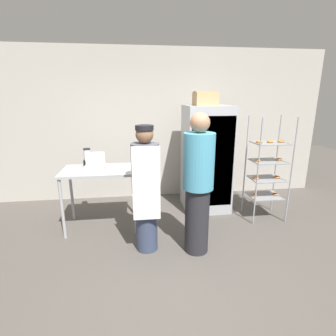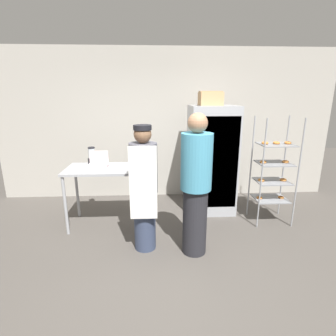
{
  "view_description": "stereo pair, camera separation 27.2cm",
  "coord_description": "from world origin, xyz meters",
  "px_view_note": "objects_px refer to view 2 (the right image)",
  "views": [
    {
      "loc": [
        -0.5,
        -2.62,
        1.96
      ],
      "look_at": [
        -0.06,
        0.76,
        1.02
      ],
      "focal_mm": 28.0,
      "sensor_mm": 36.0,
      "label": 1
    },
    {
      "loc": [
        -0.23,
        -2.64,
        1.96
      ],
      "look_at": [
        -0.06,
        0.76,
        1.02
      ],
      "focal_mm": 28.0,
      "sensor_mm": 36.0,
      "label": 2
    }
  ],
  "objects_px": {
    "baking_rack": "(273,171)",
    "blender_pitcher": "(92,157)",
    "refrigerator": "(211,159)",
    "person_baker": "(144,188)",
    "cardboard_storage_box": "(210,99)",
    "person_customer": "(196,185)",
    "donut_box": "(98,165)"
  },
  "relations": [
    {
      "from": "baking_rack",
      "to": "blender_pitcher",
      "type": "xyz_separation_m",
      "value": [
        -2.81,
        0.24,
        0.21
      ]
    },
    {
      "from": "donut_box",
      "to": "blender_pitcher",
      "type": "bearing_deg",
      "value": 121.56
    },
    {
      "from": "refrigerator",
      "to": "person_baker",
      "type": "distance_m",
      "value": 1.64
    },
    {
      "from": "cardboard_storage_box",
      "to": "person_baker",
      "type": "relative_size",
      "value": 0.22
    },
    {
      "from": "blender_pitcher",
      "to": "baking_rack",
      "type": "bearing_deg",
      "value": -4.84
    },
    {
      "from": "cardboard_storage_box",
      "to": "person_customer",
      "type": "relative_size",
      "value": 0.2
    },
    {
      "from": "donut_box",
      "to": "person_baker",
      "type": "height_order",
      "value": "person_baker"
    },
    {
      "from": "donut_box",
      "to": "cardboard_storage_box",
      "type": "height_order",
      "value": "cardboard_storage_box"
    },
    {
      "from": "baking_rack",
      "to": "cardboard_storage_box",
      "type": "bearing_deg",
      "value": 152.61
    },
    {
      "from": "baking_rack",
      "to": "cardboard_storage_box",
      "type": "xyz_separation_m",
      "value": [
        -0.93,
        0.48,
        1.08
      ]
    },
    {
      "from": "refrigerator",
      "to": "cardboard_storage_box",
      "type": "xyz_separation_m",
      "value": [
        -0.07,
        -0.03,
        1.01
      ]
    },
    {
      "from": "refrigerator",
      "to": "donut_box",
      "type": "distance_m",
      "value": 1.88
    },
    {
      "from": "refrigerator",
      "to": "person_baker",
      "type": "height_order",
      "value": "refrigerator"
    },
    {
      "from": "person_customer",
      "to": "cardboard_storage_box",
      "type": "bearing_deg",
      "value": 72.63
    },
    {
      "from": "cardboard_storage_box",
      "to": "person_customer",
      "type": "xyz_separation_m",
      "value": [
        -0.41,
        -1.3,
        -1.01
      ]
    },
    {
      "from": "refrigerator",
      "to": "donut_box",
      "type": "xyz_separation_m",
      "value": [
        -1.81,
        -0.49,
        0.06
      ]
    },
    {
      "from": "person_baker",
      "to": "person_customer",
      "type": "bearing_deg",
      "value": -10.5
    },
    {
      "from": "refrigerator",
      "to": "person_customer",
      "type": "distance_m",
      "value": 1.41
    },
    {
      "from": "baking_rack",
      "to": "blender_pitcher",
      "type": "distance_m",
      "value": 2.83
    },
    {
      "from": "baking_rack",
      "to": "person_baker",
      "type": "height_order",
      "value": "baking_rack"
    },
    {
      "from": "refrigerator",
      "to": "person_baker",
      "type": "xyz_separation_m",
      "value": [
        -1.11,
        -1.21,
        -0.06
      ]
    },
    {
      "from": "baking_rack",
      "to": "cardboard_storage_box",
      "type": "relative_size",
      "value": 4.58
    },
    {
      "from": "baking_rack",
      "to": "blender_pitcher",
      "type": "relative_size",
      "value": 6.12
    },
    {
      "from": "baking_rack",
      "to": "person_baker",
      "type": "bearing_deg",
      "value": -160.37
    },
    {
      "from": "baking_rack",
      "to": "blender_pitcher",
      "type": "height_order",
      "value": "baking_rack"
    },
    {
      "from": "baking_rack",
      "to": "donut_box",
      "type": "height_order",
      "value": "baking_rack"
    },
    {
      "from": "blender_pitcher",
      "to": "person_baker",
      "type": "relative_size",
      "value": 0.17
    },
    {
      "from": "donut_box",
      "to": "cardboard_storage_box",
      "type": "relative_size",
      "value": 0.8
    },
    {
      "from": "blender_pitcher",
      "to": "person_customer",
      "type": "xyz_separation_m",
      "value": [
        1.48,
        -1.06,
        -0.13
      ]
    },
    {
      "from": "person_baker",
      "to": "person_customer",
      "type": "height_order",
      "value": "person_customer"
    },
    {
      "from": "cardboard_storage_box",
      "to": "refrigerator",
      "type": "bearing_deg",
      "value": 21.83
    },
    {
      "from": "person_customer",
      "to": "blender_pitcher",
      "type": "bearing_deg",
      "value": 144.32
    }
  ]
}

